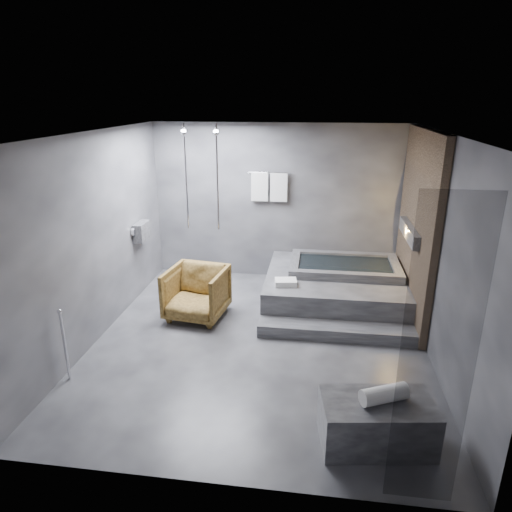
# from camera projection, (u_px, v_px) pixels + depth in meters

# --- Properties ---
(room) EXTENTS (5.00, 5.04, 2.82)m
(room) POSITION_uv_depth(u_px,v_px,m) (292.00, 217.00, 5.94)
(room) COLOR #2C2C2F
(room) RESTS_ON ground
(tub_deck) EXTENTS (2.20, 2.00, 0.50)m
(tub_deck) POSITION_uv_depth(u_px,v_px,m) (334.00, 288.00, 7.47)
(tub_deck) COLOR #313134
(tub_deck) RESTS_ON ground
(tub_step) EXTENTS (2.20, 0.36, 0.18)m
(tub_step) POSITION_uv_depth(u_px,v_px,m) (336.00, 331.00, 6.43)
(tub_step) COLOR #313134
(tub_step) RESTS_ON ground
(concrete_bench) EXTENTS (1.14, 0.73, 0.48)m
(concrete_bench) POSITION_uv_depth(u_px,v_px,m) (377.00, 423.00, 4.41)
(concrete_bench) COLOR #2D2D30
(concrete_bench) RESTS_ON ground
(driftwood_chair) EXTENTS (0.95, 0.97, 0.79)m
(driftwood_chair) POSITION_uv_depth(u_px,v_px,m) (197.00, 293.00, 6.93)
(driftwood_chair) COLOR #452F11
(driftwood_chair) RESTS_ON ground
(rolled_towel) EXTENTS (0.49, 0.35, 0.17)m
(rolled_towel) POSITION_uv_depth(u_px,v_px,m) (384.00, 394.00, 4.30)
(rolled_towel) COLOR white
(rolled_towel) RESTS_ON concrete_bench
(deck_towel) EXTENTS (0.36, 0.28, 0.09)m
(deck_towel) POSITION_uv_depth(u_px,v_px,m) (286.00, 282.00, 6.94)
(deck_towel) COLOR white
(deck_towel) RESTS_ON tub_deck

